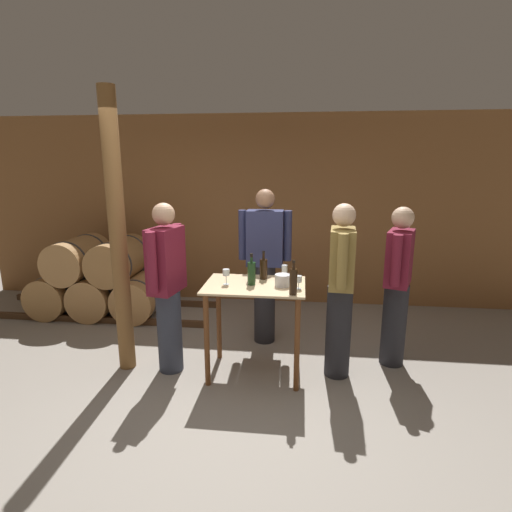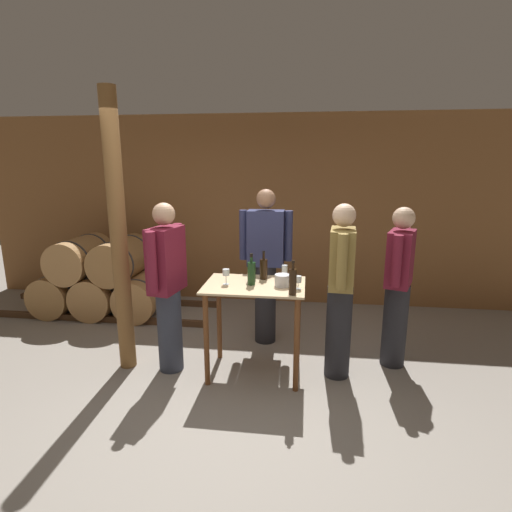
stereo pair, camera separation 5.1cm
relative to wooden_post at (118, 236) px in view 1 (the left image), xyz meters
The scene contains 17 objects.
ground_plane 1.82m from the wooden_post, 26.00° to the right, with size 14.00×14.00×0.00m, color gray.
back_wall 2.45m from the wooden_post, 63.47° to the left, with size 8.40×0.05×2.70m.
barrel_rack 1.94m from the wooden_post, 124.96° to the left, with size 3.10×0.90×1.06m.
tasting_table 1.45m from the wooden_post, ahead, with size 0.94×0.66×0.92m.
wooden_post is the anchor object (origin of this frame).
wine_bottle_far_left 1.31m from the wooden_post, ahead, with size 0.08×0.08×0.28m.
wine_bottle_left 1.32m from the wooden_post, ahead, with size 0.07×0.07×0.29m.
wine_bottle_center 1.42m from the wooden_post, ahead, with size 0.08×0.08×0.28m.
wine_bottle_right 1.72m from the wooden_post, ahead, with size 0.07×0.07×0.31m.
wine_glass_near_left 1.09m from the wooden_post, ahead, with size 0.07×0.07×0.15m.
wine_glass_near_center 1.62m from the wooden_post, ahead, with size 0.06×0.06×0.15m.
wine_glass_near_right 1.75m from the wooden_post, ahead, with size 0.06×0.06×0.12m.
ice_bucket 1.61m from the wooden_post, ahead, with size 0.14×0.14×0.11m.
person_host 1.59m from the wooden_post, 30.07° to the left, with size 0.59×0.24×1.76m.
person_visitor_with_scarf 2.16m from the wooden_post, ahead, with size 0.25×0.59×1.68m.
person_visitor_bearded 2.76m from the wooden_post, ahead, with size 0.34×0.56×1.62m.
person_visitor_near_door 0.66m from the wooden_post, ahead, with size 0.29×0.58×1.67m.
Camera 1 is at (0.63, -3.01, 2.03)m, focal length 28.00 mm.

